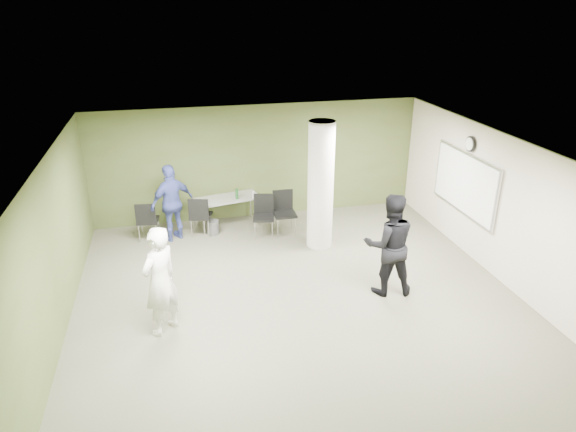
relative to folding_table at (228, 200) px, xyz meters
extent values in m
plane|color=#5B5B48|center=(0.82, -3.51, -0.67)|extent=(8.00, 8.00, 0.00)
plane|color=white|center=(0.82, -3.51, 2.13)|extent=(8.00, 8.00, 0.00)
cube|color=#4B5226|center=(0.82, 0.49, 0.73)|extent=(8.00, 2.80, 0.02)
cube|color=#4B5226|center=(-3.18, -3.51, 0.73)|extent=(0.02, 8.00, 2.80)
cube|color=beige|center=(4.82, -3.51, 0.73)|extent=(0.02, 8.00, 2.80)
cylinder|color=silver|center=(1.82, -1.51, 0.73)|extent=(0.56, 0.56, 2.80)
cube|color=silver|center=(4.75, -2.31, 0.83)|extent=(0.04, 2.30, 1.30)
cube|color=white|center=(4.73, -2.31, 0.83)|extent=(0.02, 2.20, 1.20)
cylinder|color=black|center=(4.75, -2.31, 1.68)|extent=(0.05, 0.32, 0.32)
cylinder|color=white|center=(4.72, -2.31, 1.68)|extent=(0.02, 0.26, 0.26)
cube|color=gray|center=(-0.01, 0.01, 0.03)|extent=(1.61, 0.96, 0.04)
cylinder|color=silver|center=(-0.62, -0.39, -0.33)|extent=(0.04, 0.04, 0.68)
cylinder|color=silver|center=(0.70, -0.11, -0.33)|extent=(0.04, 0.04, 0.68)
cylinder|color=silver|center=(-0.73, 0.12, -0.33)|extent=(0.04, 0.04, 0.68)
cylinder|color=silver|center=(0.60, 0.41, -0.33)|extent=(0.04, 0.04, 0.68)
cylinder|color=#17461B|center=(0.20, -0.12, 0.17)|extent=(0.07, 0.07, 0.25)
cylinder|color=#B2B2B7|center=(0.59, -0.15, 0.14)|extent=(0.06, 0.06, 0.18)
cylinder|color=#4C4C4C|center=(-0.43, -0.39, -0.51)|extent=(0.28, 0.28, 0.33)
cube|color=black|center=(-1.87, -0.31, -0.22)|extent=(0.51, 0.51, 0.05)
cube|color=black|center=(-1.90, -0.51, 0.03)|extent=(0.44, 0.09, 0.45)
cylinder|color=silver|center=(-1.66, -0.14, -0.45)|extent=(0.02, 0.02, 0.43)
cylinder|color=silver|center=(-2.04, -0.09, -0.45)|extent=(0.02, 0.02, 0.43)
cylinder|color=silver|center=(-1.71, -0.52, -0.45)|extent=(0.02, 0.02, 0.43)
cylinder|color=silver|center=(-2.08, -0.47, -0.45)|extent=(0.02, 0.02, 0.43)
cube|color=black|center=(-0.69, -0.36, -0.20)|extent=(0.58, 0.58, 0.05)
cube|color=black|center=(-0.74, -0.57, 0.06)|extent=(0.45, 0.15, 0.47)
cylinder|color=silver|center=(-0.45, -0.22, -0.45)|extent=(0.02, 0.02, 0.44)
cylinder|color=silver|center=(-0.83, -0.12, -0.45)|extent=(0.02, 0.02, 0.44)
cylinder|color=silver|center=(-0.54, -0.60, -0.45)|extent=(0.02, 0.02, 0.44)
cylinder|color=silver|center=(-0.92, -0.50, -0.45)|extent=(0.02, 0.02, 0.44)
cube|color=black|center=(0.71, -0.78, -0.20)|extent=(0.57, 0.57, 0.05)
cube|color=black|center=(0.75, -0.57, 0.06)|extent=(0.46, 0.13, 0.47)
cylinder|color=silver|center=(0.48, -0.93, -0.45)|extent=(0.02, 0.02, 0.45)
cylinder|color=silver|center=(0.86, -1.01, -0.45)|extent=(0.02, 0.02, 0.45)
cylinder|color=silver|center=(0.56, -0.54, -0.45)|extent=(0.02, 0.02, 0.45)
cylinder|color=silver|center=(0.94, -0.63, -0.45)|extent=(0.02, 0.02, 0.45)
cube|color=black|center=(1.21, -0.74, -0.18)|extent=(0.51, 0.51, 0.05)
cube|color=black|center=(1.22, -0.51, 0.09)|extent=(0.48, 0.05, 0.49)
cylinder|color=silver|center=(1.00, -0.94, -0.44)|extent=(0.02, 0.02, 0.46)
cylinder|color=silver|center=(1.41, -0.95, -0.44)|extent=(0.02, 0.02, 0.46)
cylinder|color=silver|center=(1.01, -0.53, -0.44)|extent=(0.02, 0.02, 0.46)
cylinder|color=silver|center=(1.42, -0.54, -0.44)|extent=(0.02, 0.02, 0.46)
imported|color=white|center=(-1.57, -4.02, 0.27)|extent=(0.81, 0.80, 1.88)
imported|color=black|center=(2.49, -3.69, 0.31)|extent=(1.05, 0.88, 1.96)
imported|color=#3A4490|center=(-1.30, -0.46, 0.22)|extent=(1.12, 0.87, 1.77)
camera|label=1|loc=(-1.20, -11.39, 4.45)|focal=32.00mm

